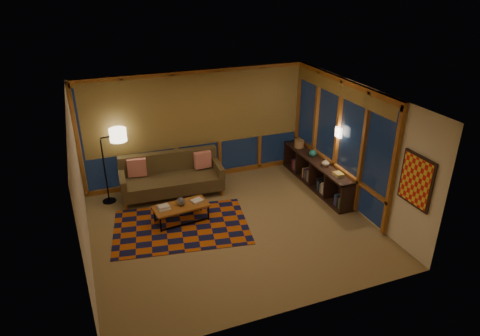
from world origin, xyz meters
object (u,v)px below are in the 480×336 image
object	(u,v)px
sofa	(172,177)
floor_lamp	(104,168)
coffee_table	(181,213)
bookshelf	(316,173)

from	to	relation	value
sofa	floor_lamp	xyz separation A→B (m)	(-1.41, 0.21, 0.37)
coffee_table	floor_lamp	xyz separation A→B (m)	(-1.33, 1.39, 0.65)
coffee_table	bookshelf	xyz separation A→B (m)	(3.40, 0.39, 0.15)
floor_lamp	bookshelf	bearing A→B (deg)	-24.55
coffee_table	floor_lamp	distance (m)	2.03
bookshelf	coffee_table	bearing A→B (deg)	-173.37
sofa	floor_lamp	bearing A→B (deg)	174.90
coffee_table	bookshelf	size ratio (longest dim) A/B	0.41
floor_lamp	bookshelf	distance (m)	4.86
floor_lamp	coffee_table	bearing A→B (deg)	-58.93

